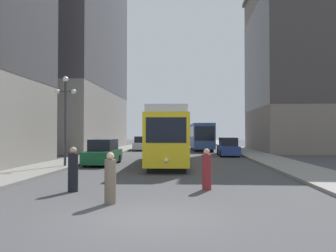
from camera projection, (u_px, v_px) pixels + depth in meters
name	position (u px, v px, depth m)	size (l,w,h in m)	color
ground_plane	(146.00, 218.00, 8.78)	(200.00, 200.00, 0.00)	#424244
sidewalk_left	(129.00, 147.00, 49.19)	(3.14, 120.00, 0.15)	gray
sidewalk_right	(234.00, 148.00, 48.18)	(3.14, 120.00, 0.15)	gray
streetcar	(169.00, 135.00, 24.45)	(3.05, 13.79, 3.89)	black
transit_bus	(201.00, 135.00, 43.69)	(3.02, 11.89, 3.45)	black
parked_car_left_near	(103.00, 153.00, 23.48)	(1.89, 4.90, 1.82)	black
parked_car_left_mid	(141.00, 144.00, 42.36)	(2.08, 5.03, 1.82)	black
parked_car_right_far	(228.00, 147.00, 32.21)	(1.90, 4.86, 1.82)	black
pedestrian_crossing_near	(207.00, 171.00, 13.12)	(0.37, 0.37, 1.66)	maroon
pedestrian_crossing_far	(110.00, 180.00, 10.51)	(0.37, 0.37, 1.66)	#6B5B4C
pedestrian_on_sidewalk	(73.00, 171.00, 12.68)	(0.39, 0.39, 1.75)	black
lamp_post_left_near	(65.00, 107.00, 21.30)	(1.41, 0.36, 5.86)	#333338
building_left_corner	(68.00, 30.00, 44.90)	(12.79, 23.33, 31.89)	gray
building_right_corner	(314.00, 62.00, 40.43)	(15.21, 15.51, 21.57)	slate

